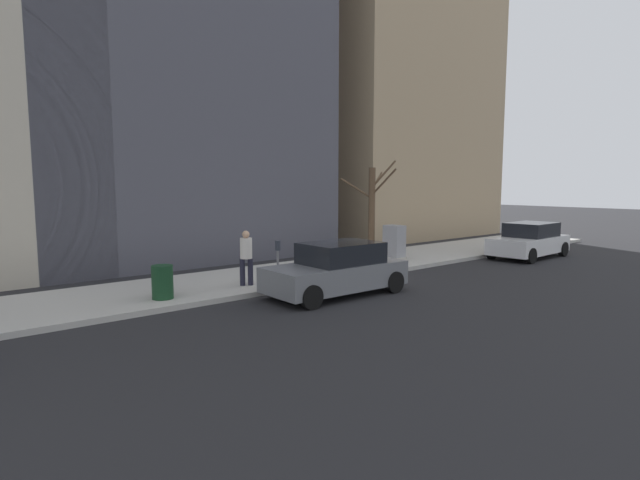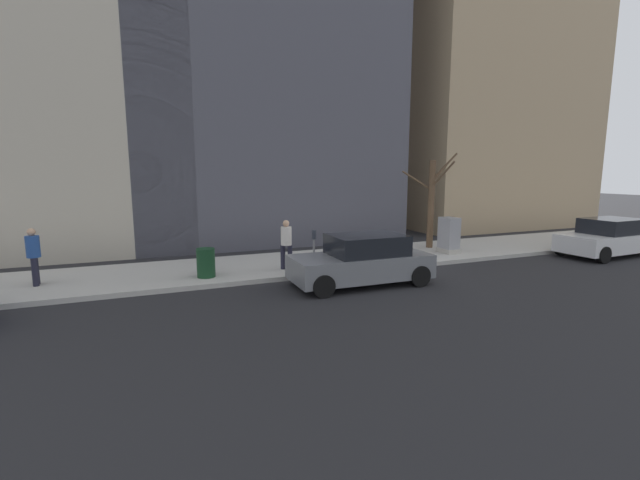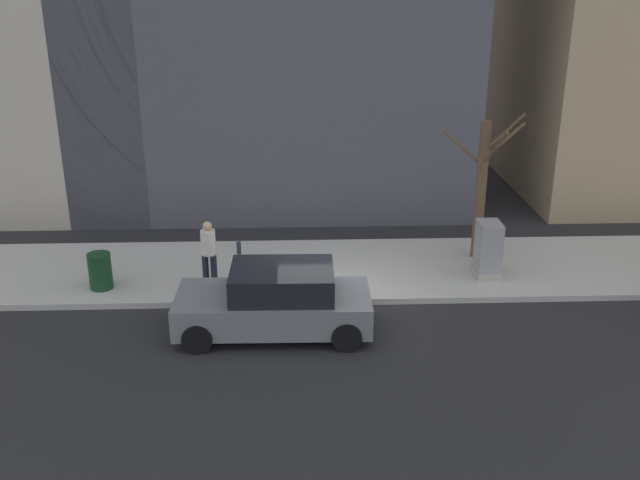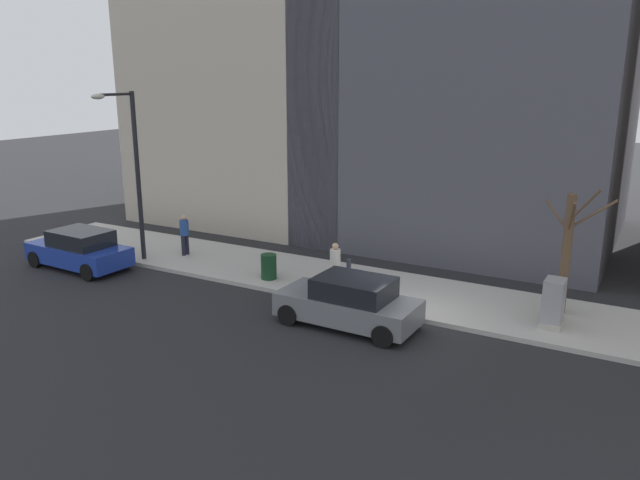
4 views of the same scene
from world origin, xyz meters
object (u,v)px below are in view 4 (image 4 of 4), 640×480
at_px(utility_box, 553,304).
at_px(trash_bin, 269,267).
at_px(parked_car_grey, 349,303).
at_px(parking_meter, 349,275).
at_px(streetlamp, 132,163).
at_px(bare_tree, 567,250).
at_px(office_tower_right, 288,0).
at_px(pedestrian_near_meter, 335,264).
at_px(parked_car_blue, 80,250).
at_px(pedestrian_midblock, 184,232).

bearing_deg(utility_box, trash_bin, 92.38).
bearing_deg(trash_bin, utility_box, -87.62).
height_order(parked_car_grey, utility_box, utility_box).
height_order(parked_car_grey, parking_meter, parked_car_grey).
distance_m(parked_car_grey, streetlamp, 10.70).
xyz_separation_m(parking_meter, bare_tree, (2.15, -6.26, 1.18)).
relative_size(bare_tree, trash_bin, 4.47).
relative_size(streetlamp, trash_bin, 7.22).
bearing_deg(office_tower_right, pedestrian_near_meter, -141.63).
relative_size(parked_car_blue, office_tower_right, 0.20).
bearing_deg(office_tower_right, bare_tree, -120.27).
distance_m(utility_box, pedestrian_midblock, 14.30).
xyz_separation_m(trash_bin, pedestrian_midblock, (0.88, 4.67, 0.49)).
bearing_deg(pedestrian_near_meter, parking_meter, -8.22).
relative_size(parking_meter, pedestrian_near_meter, 0.81).
xyz_separation_m(utility_box, trash_bin, (-0.40, 9.62, -0.25)).
bearing_deg(streetlamp, parked_car_blue, 134.34).
height_order(parked_car_blue, trash_bin, parked_car_blue).
height_order(streetlamp, pedestrian_near_meter, streetlamp).
bearing_deg(pedestrian_midblock, parking_meter, 76.30).
distance_m(parked_car_grey, utility_box, 5.89).
distance_m(streetlamp, office_tower_right, 13.27).
xyz_separation_m(pedestrian_near_meter, office_tower_right, (10.65, 8.43, 9.81)).
xyz_separation_m(pedestrian_midblock, office_tower_right, (9.85, 1.12, 9.81)).
relative_size(utility_box, bare_tree, 0.36).
distance_m(utility_box, trash_bin, 9.63).
xyz_separation_m(parked_car_grey, pedestrian_midblock, (3.03, 8.99, 0.35)).
height_order(parked_car_blue, streetlamp, streetlamp).
bearing_deg(parked_car_grey, streetlamp, 82.25).
height_order(pedestrian_midblock, office_tower_right, office_tower_right).
xyz_separation_m(utility_box, office_tower_right, (10.34, 15.41, 10.05)).
height_order(bare_tree, office_tower_right, office_tower_right).
bearing_deg(parked_car_blue, utility_box, -79.22).
height_order(streetlamp, trash_bin, streetlamp).
relative_size(pedestrian_near_meter, pedestrian_midblock, 1.00).
relative_size(trash_bin, office_tower_right, 0.04).
bearing_deg(parked_car_grey, office_tower_right, 39.01).
distance_m(parked_car_blue, utility_box, 17.11).
relative_size(utility_box, pedestrian_near_meter, 0.86).
bearing_deg(pedestrian_midblock, parked_car_grey, 66.98).
bearing_deg(trash_bin, pedestrian_near_meter, -88.26).
bearing_deg(streetlamp, bare_tree, -81.46).
distance_m(streetlamp, pedestrian_midblock, 3.46).
xyz_separation_m(parking_meter, office_tower_right, (11.19, 9.22, 9.92)).
height_order(streetlamp, pedestrian_midblock, streetlamp).
xyz_separation_m(parked_car_blue, pedestrian_midblock, (3.01, -2.63, 0.35)).
bearing_deg(streetlamp, trash_bin, -83.88).
bearing_deg(trash_bin, parked_car_grey, -116.49).
bearing_deg(parked_car_blue, trash_bin, -71.46).
bearing_deg(bare_tree, streetlamp, 98.54).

